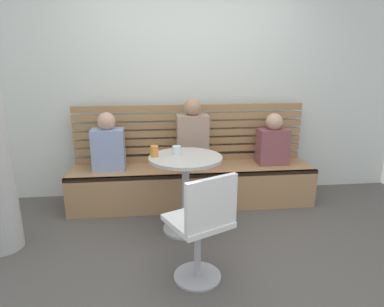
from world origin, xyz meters
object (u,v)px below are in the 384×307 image
booth_bench (193,185)px  cup_tumbler_orange (154,151)px  white_chair (203,225)px  cup_glass_short (177,150)px  cafe_table (186,179)px  person_adult (193,137)px  person_child_middle (108,145)px  person_child_left (273,142)px

booth_bench → cup_tumbler_orange: (-0.42, -0.57, 0.57)m
booth_bench → cup_tumbler_orange: size_ratio=27.00×
white_chair → cup_glass_short: (-0.12, 0.89, 0.32)m
cafe_table → white_chair: (0.05, -0.81, -0.05)m
person_adult → cup_glass_short: bearing=-112.0°
person_adult → person_child_middle: person_adult is taller
white_chair → cup_glass_short: size_ratio=10.63×
cafe_table → person_adult: (0.14, 0.61, 0.27)m
booth_bench → person_child_middle: size_ratio=4.30×
person_child_middle → person_child_left: bearing=0.3°
person_child_middle → booth_bench: bearing=-1.5°
booth_bench → cafe_table: (-0.13, -0.60, 0.30)m
booth_bench → white_chair: white_chair is taller
booth_bench → white_chair: size_ratio=3.18×
booth_bench → cup_glass_short: (-0.21, -0.51, 0.56)m
person_child_middle → cup_glass_short: 0.89m
cup_tumbler_orange → booth_bench: bearing=53.6°
cafe_table → cup_tumbler_orange: size_ratio=7.40×
booth_bench → person_adult: bearing=78.2°
person_child_left → person_child_middle: (-1.84, -0.01, 0.02)m
booth_bench → cafe_table: bearing=-102.6°
person_child_middle → cup_tumbler_orange: size_ratio=6.28×
person_child_left → cup_glass_short: bearing=-154.3°
booth_bench → cup_glass_short: 0.79m
white_chair → cup_tumbler_orange: 0.96m
person_adult → cup_glass_short: person_adult is taller
person_child_middle → cafe_table: bearing=-38.7°
person_child_left → cup_glass_short: size_ratio=7.31×
person_child_middle → cup_tumbler_orange: person_child_middle is taller
booth_bench → white_chair: 1.43m
person_child_middle → cup_glass_short: person_child_middle is taller
white_chair → person_adult: bearing=86.3°
white_chair → cup_tumbler_orange: (-0.33, 0.84, 0.33)m
booth_bench → person_adult: person_adult is taller
booth_bench → person_adult: (0.00, 0.02, 0.56)m
person_adult → person_child_middle: (-0.91, 0.01, -0.07)m
cafe_table → person_adult: size_ratio=0.97×
person_child_left → cafe_table: bearing=-149.1°
cafe_table → white_chair: 0.81m
cafe_table → cup_glass_short: (-0.08, 0.09, 0.26)m
person_adult → person_child_left: person_adult is taller
cafe_table → cup_tumbler_orange: bearing=173.5°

